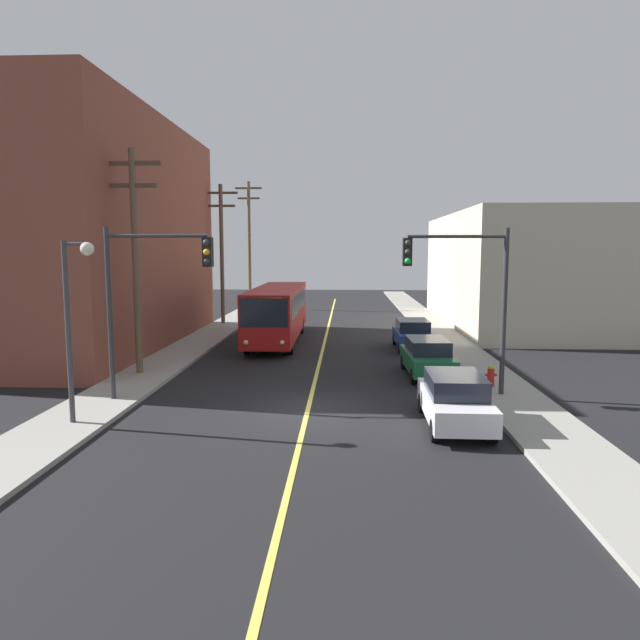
# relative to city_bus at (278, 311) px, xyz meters

# --- Properties ---
(ground_plane) EXTENTS (120.00, 120.00, 0.00)m
(ground_plane) POSITION_rel_city_bus_xyz_m (2.77, -14.63, -1.82)
(ground_plane) COLOR black
(sidewalk_left) EXTENTS (2.50, 90.00, 0.15)m
(sidewalk_left) POSITION_rel_city_bus_xyz_m (-4.48, -4.63, -1.74)
(sidewalk_left) COLOR gray
(sidewalk_left) RESTS_ON ground
(sidewalk_right) EXTENTS (2.50, 90.00, 0.15)m
(sidewalk_right) POSITION_rel_city_bus_xyz_m (10.02, -4.63, -1.74)
(sidewalk_right) COLOR gray
(sidewalk_right) RESTS_ON ground
(lane_stripe_center) EXTENTS (0.16, 60.00, 0.01)m
(lane_stripe_center) POSITION_rel_city_bus_xyz_m (2.77, 0.37, -1.81)
(lane_stripe_center) COLOR #D8CC4C
(lane_stripe_center) RESTS_ON ground
(building_left_brick) EXTENTS (10.00, 20.14, 12.48)m
(building_left_brick) POSITION_rel_city_bus_xyz_m (-10.73, -1.91, 4.42)
(building_left_brick) COLOR brown
(building_left_brick) RESTS_ON ground
(building_right_warehouse) EXTENTS (12.00, 20.46, 7.88)m
(building_right_warehouse) POSITION_rel_city_bus_xyz_m (17.26, 8.25, 2.12)
(building_right_warehouse) COLOR beige
(building_right_warehouse) RESTS_ON ground
(city_bus) EXTENTS (2.64, 12.17, 3.20)m
(city_bus) POSITION_rel_city_bus_xyz_m (0.00, 0.00, 0.00)
(city_bus) COLOR maroon
(city_bus) RESTS_ON ground
(parked_car_white) EXTENTS (1.87, 4.42, 1.62)m
(parked_car_white) POSITION_rel_city_bus_xyz_m (7.38, -16.28, -0.98)
(parked_car_white) COLOR silver
(parked_car_white) RESTS_ON ground
(parked_car_green) EXTENTS (1.96, 4.46, 1.62)m
(parked_car_green) POSITION_rel_city_bus_xyz_m (7.52, -9.11, -0.98)
(parked_car_green) COLOR #196038
(parked_car_green) RESTS_ON ground
(parked_car_blue) EXTENTS (1.87, 4.42, 1.62)m
(parked_car_blue) POSITION_rel_city_bus_xyz_m (7.64, -2.32, -0.98)
(parked_car_blue) COLOR navy
(parked_car_blue) RESTS_ON ground
(utility_pole_near) EXTENTS (2.40, 0.28, 9.38)m
(utility_pole_near) POSITION_rel_city_bus_xyz_m (-4.82, -9.65, 3.51)
(utility_pole_near) COLOR brown
(utility_pole_near) RESTS_ON sidewalk_left
(utility_pole_mid) EXTENTS (2.40, 0.28, 9.82)m
(utility_pole_mid) POSITION_rel_city_bus_xyz_m (-4.84, 7.32, 3.74)
(utility_pole_mid) COLOR brown
(utility_pole_mid) RESTS_ON sidewalk_left
(utility_pole_far) EXTENTS (2.40, 0.28, 11.38)m
(utility_pole_far) POSITION_rel_city_bus_xyz_m (-4.85, 19.16, 4.55)
(utility_pole_far) COLOR brown
(utility_pole_far) RESTS_ON sidewalk_left
(traffic_signal_left_corner) EXTENTS (3.75, 0.48, 6.00)m
(traffic_signal_left_corner) POSITION_rel_city_bus_xyz_m (-2.64, -14.05, 2.49)
(traffic_signal_left_corner) COLOR #2D2D33
(traffic_signal_left_corner) RESTS_ON sidewalk_left
(traffic_signal_right_corner) EXTENTS (3.75, 0.48, 6.00)m
(traffic_signal_right_corner) POSITION_rel_city_bus_xyz_m (8.18, -12.74, 2.49)
(traffic_signal_right_corner) COLOR #2D2D33
(traffic_signal_right_corner) RESTS_ON sidewalk_right
(street_lamp_left) EXTENTS (0.98, 0.40, 5.50)m
(street_lamp_left) POSITION_rel_city_bus_xyz_m (-4.06, -16.88, 1.92)
(street_lamp_left) COLOR #38383D
(street_lamp_left) RESTS_ON sidewalk_left
(fire_hydrant) EXTENTS (0.44, 0.26, 0.84)m
(fire_hydrant) POSITION_rel_city_bus_xyz_m (9.62, -11.58, -1.23)
(fire_hydrant) COLOR red
(fire_hydrant) RESTS_ON sidewalk_right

